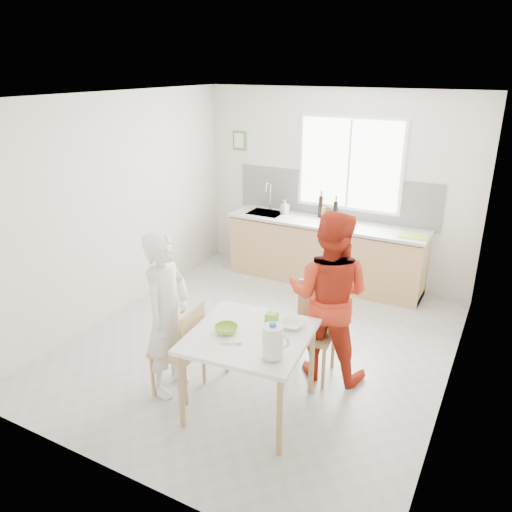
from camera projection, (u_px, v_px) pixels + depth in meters
The scene contains 21 objects.
ground at pixel (261, 343), 5.71m from camera, with size 4.50×4.50×0.00m, color #B7B7B2.
room_shell at pixel (262, 204), 5.12m from camera, with size 4.50×4.50×4.50m.
window at pixel (350, 164), 6.84m from camera, with size 1.50×0.06×1.30m.
backsplash at pixel (334, 196), 7.11m from camera, with size 3.00×0.02×0.65m, color white.
picture_frame at pixel (239, 141), 7.55m from camera, with size 0.22×0.03×0.28m.
kitchen_counter at pixel (324, 255), 7.17m from camera, with size 2.84×0.64×1.37m.
dining_table at pixel (250, 342), 4.38m from camera, with size 1.11×1.11×0.78m.
chair_left at pixel (183, 347), 4.69m from camera, with size 0.46×0.46×0.91m.
chair_far at pixel (314, 325), 5.03m from camera, with size 0.48×0.48×0.95m.
person_white at pixel (167, 315), 4.64m from camera, with size 0.59×0.39×1.61m, color white.
person_red at pixel (329, 296), 4.86m from camera, with size 0.84×0.66×1.74m, color red.
bowl_green at pixel (226, 329), 4.36m from camera, with size 0.20×0.20×0.06m, color #87C12C.
bowl_white at pixel (291, 325), 4.45m from camera, with size 0.20×0.20×0.05m, color white.
milk_jug at pixel (273, 341), 3.93m from camera, with size 0.23×0.17×0.30m.
green_box at pixel (272, 317), 4.54m from camera, with size 0.10×0.10×0.09m, color #67B429.
spoon at pixel (230, 343), 4.18m from camera, with size 0.01×0.01×0.16m, color #A5A5AA.
cutting_board at pixel (414, 236), 6.38m from camera, with size 0.35×0.25×0.01m, color #8CC82E.
wine_bottle_a at pixel (321, 206), 7.14m from camera, with size 0.07×0.07×0.32m, color black.
wine_bottle_b at pixel (335, 212), 6.92m from camera, with size 0.07×0.07×0.30m, color black.
jar_amber at pixel (323, 213), 7.11m from camera, with size 0.06×0.06×0.16m, color brown.
soap_bottle at pixel (285, 207), 7.33m from camera, with size 0.09×0.10×0.21m, color #999999.
Camera 1 is at (2.30, -4.41, 2.99)m, focal length 35.00 mm.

